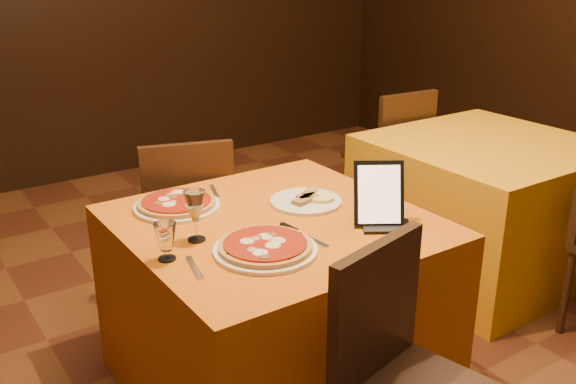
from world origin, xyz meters
TOP-DOWN VIEW (x-y plane):
  - main_table at (-0.04, 0.44)m, footprint 1.10×1.10m
  - side_table at (1.50, 0.68)m, footprint 1.10×1.10m
  - chair_main_far at (-0.04, 1.25)m, footprint 0.52×0.52m
  - chair_side_far at (1.50, 1.48)m, footprint 0.43×0.43m
  - pizza_near at (-0.21, 0.22)m, footprint 0.36×0.36m
  - pizza_far at (-0.29, 0.76)m, footprint 0.34×0.34m
  - cutlet_dish at (0.16, 0.51)m, footprint 0.29×0.29m
  - wine_glass at (-0.37, 0.44)m, footprint 0.11×0.11m
  - water_glass at (-0.51, 0.36)m, footprint 0.08×0.08m
  - tablet at (0.26, 0.19)m, footprint 0.21×0.18m
  - knife at (-0.03, 0.25)m, footprint 0.05×0.24m
  - fork_near at (-0.47, 0.25)m, footprint 0.05×0.17m
  - fork_far at (-0.08, 0.84)m, footprint 0.07×0.16m

SIDE VIEW (x-z plane):
  - main_table at x=-0.04m, z-range 0.00..0.75m
  - side_table at x=1.50m, z-range 0.00..0.75m
  - chair_main_far at x=-0.04m, z-range 0.00..0.91m
  - chair_side_far at x=1.50m, z-range 0.00..0.91m
  - knife at x=-0.03m, z-range 0.75..0.76m
  - fork_near at x=-0.47m, z-range 0.75..0.76m
  - fork_far at x=-0.08m, z-range 0.75..0.76m
  - cutlet_dish at x=0.16m, z-range 0.75..0.78m
  - pizza_far at x=-0.29m, z-range 0.75..0.78m
  - pizza_near at x=-0.21m, z-range 0.75..0.78m
  - water_glass at x=-0.51m, z-range 0.75..0.88m
  - wine_glass at x=-0.37m, z-range 0.75..0.94m
  - tablet at x=0.26m, z-range 0.75..0.99m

